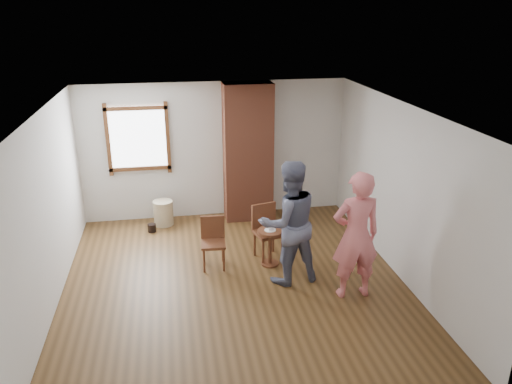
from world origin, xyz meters
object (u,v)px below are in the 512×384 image
dining_chair_left (213,239)px  dining_chair_right (267,228)px  side_table (270,242)px  man (289,223)px  stoneware_crock (163,213)px  person_pink (356,236)px

dining_chair_left → dining_chair_right: size_ratio=0.90×
dining_chair_left → side_table: bearing=-5.2°
dining_chair_right → dining_chair_left: bearing=175.9°
dining_chair_left → man: man is taller
side_table → dining_chair_right: bearing=90.1°
dining_chair_right → man: man is taller
stoneware_crock → person_pink: size_ratio=0.25×
dining_chair_left → side_table: (0.88, -0.14, -0.05)m
dining_chair_right → man: bearing=-91.7°
dining_chair_right → stoneware_crock: bearing=122.9°
dining_chair_right → person_pink: 1.73m
dining_chair_right → side_table: bearing=-103.6°
dining_chair_left → person_pink: (1.87, -1.21, 0.48)m
side_table → man: bearing=-71.7°
side_table → man: 0.76m
dining_chair_left → side_table: 0.90m
dining_chair_left → side_table: dining_chair_left is taller
dining_chair_left → man: 1.33m
dining_chair_left → man: (1.05, -0.65, 0.49)m
stoneware_crock → dining_chair_right: bearing=-43.5°
stoneware_crock → person_pink: person_pink is taller
stoneware_crock → dining_chair_left: size_ratio=0.59×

